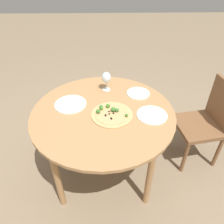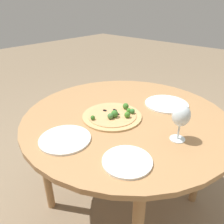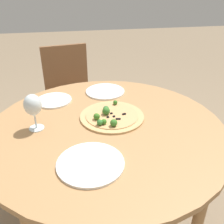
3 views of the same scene
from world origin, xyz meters
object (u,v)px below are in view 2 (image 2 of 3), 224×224
Objects in this scene: pizza at (113,115)px; wine_glass at (181,116)px; plate_far at (166,104)px; plate_near at (65,139)px; plate_side at (127,161)px.

wine_glass reaches higher than pizza.
pizza is at bearing 67.35° from plate_far.
plate_near and plate_side have the same top height.
plate_near is 0.32m from plate_side.
pizza is 0.38m from plate_side.
wine_glass is at bearing -174.09° from pizza.
plate_side is at bearing 75.29° from wine_glass.
pizza reaches higher than plate_near.
pizza is 1.61× the size of plate_side.
plate_far is (0.23, -0.30, -0.12)m from wine_glass.
plate_near is 0.91× the size of plate_far.
wine_glass is 0.74× the size of plate_near.
plate_side is (-0.15, 0.58, 0.00)m from plate_far.
plate_near is at bearing 86.71° from pizza.
plate_far is at bearing -112.65° from pizza.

